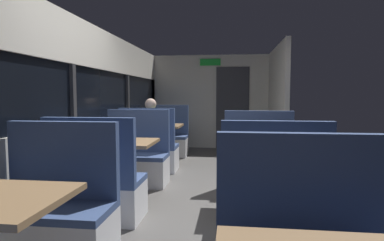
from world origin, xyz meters
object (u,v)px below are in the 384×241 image
bench_mid_window_facing_end (97,189)px  coffee_cup_primary (106,136)px  bench_near_window_facing_entry (54,219)px  bench_far_window_facing_end (150,152)px  bench_far_window_facing_entry (166,141)px  dining_table_rear_aisle (265,155)px  seated_passenger (150,140)px  bench_rear_aisle_facing_entry (259,168)px  bench_rear_aisle_facing_end (273,202)px  dining_table_far_window (158,130)px  dining_table_mid_window (119,149)px  bench_mid_window_facing_entry (136,162)px

bench_mid_window_facing_end → coffee_cup_primary: bearing=105.3°
bench_near_window_facing_entry → bench_far_window_facing_end: (0.00, 3.03, 0.00)m
bench_near_window_facing_entry → bench_mid_window_facing_end: 0.81m
bench_far_window_facing_entry → dining_table_rear_aisle: 3.60m
bench_far_window_facing_end → seated_passenger: bearing=90.0°
dining_table_rear_aisle → bench_rear_aisle_facing_entry: size_ratio=0.82×
bench_rear_aisle_facing_entry → bench_rear_aisle_facing_end: bearing=-90.0°
bench_far_window_facing_end → bench_far_window_facing_entry: bearing=90.0°
dining_table_far_window → dining_table_rear_aisle: bearing=-53.4°
bench_far_window_facing_entry → coffee_cup_primary: (-0.22, -2.79, 0.46)m
dining_table_mid_window → bench_rear_aisle_facing_entry: 1.88m
bench_rear_aisle_facing_end → bench_rear_aisle_facing_entry: (0.00, 1.40, 0.00)m
bench_mid_window_facing_end → bench_mid_window_facing_entry: same height
bench_far_window_facing_entry → dining_table_mid_window: bearing=-90.0°
bench_mid_window_facing_entry → coffee_cup_primary: 0.77m
bench_mid_window_facing_end → bench_rear_aisle_facing_entry: (1.79, 1.20, 0.00)m
bench_mid_window_facing_entry → coffee_cup_primary: (-0.22, -0.58, 0.46)m
bench_mid_window_facing_entry → dining_table_rear_aisle: bearing=-26.7°
bench_near_window_facing_entry → dining_table_rear_aisle: bench_near_window_facing_entry is taller
bench_mid_window_facing_entry → bench_rear_aisle_facing_entry: bearing=-6.4°
dining_table_mid_window → coffee_cup_primary: (-0.22, 0.12, 0.15)m
bench_far_window_facing_end → bench_near_window_facing_entry: bearing=-90.0°
dining_table_far_window → bench_rear_aisle_facing_end: bench_rear_aisle_facing_end is taller
dining_table_rear_aisle → seated_passenger: 2.53m
bench_mid_window_facing_entry → bench_far_window_facing_entry: bearing=90.0°
bench_rear_aisle_facing_entry → bench_mid_window_facing_entry: bearing=173.6°
bench_mid_window_facing_entry → dining_table_rear_aisle: (1.79, -0.90, 0.31)m
bench_near_window_facing_entry → bench_rear_aisle_facing_entry: (1.79, 2.01, 0.00)m
dining_table_far_window → bench_rear_aisle_facing_entry: bearing=-43.8°
bench_rear_aisle_facing_end → seated_passenger: 3.07m
dining_table_mid_window → coffee_cup_primary: size_ratio=10.00×
bench_mid_window_facing_end → bench_rear_aisle_facing_entry: bearing=33.8°
bench_near_window_facing_entry → bench_mid_window_facing_entry: same height
bench_far_window_facing_entry → bench_rear_aisle_facing_entry: 3.00m
bench_far_window_facing_end → dining_table_rear_aisle: bearing=-43.8°
dining_table_far_window → bench_far_window_facing_end: (0.00, -0.70, -0.31)m
bench_far_window_facing_end → seated_passenger: size_ratio=0.87×
dining_table_rear_aisle → bench_mid_window_facing_entry: bearing=153.3°
bench_mid_window_facing_entry → bench_far_window_facing_end: same height
bench_near_window_facing_entry → dining_table_far_window: (0.00, 3.73, 0.31)m
bench_rear_aisle_facing_entry → seated_passenger: (-1.79, 1.09, 0.21)m
dining_table_mid_window → bench_mid_window_facing_entry: bench_mid_window_facing_entry is taller
bench_near_window_facing_entry → bench_far_window_facing_end: same height
dining_table_mid_window → bench_far_window_facing_end: 1.55m
bench_mid_window_facing_entry → coffee_cup_primary: bearing=-111.3°
dining_table_mid_window → seated_passenger: size_ratio=0.71×
dining_table_mid_window → dining_table_rear_aisle: 1.80m
bench_mid_window_facing_end → coffee_cup_primary: bench_mid_window_facing_end is taller
bench_far_window_facing_entry → bench_rear_aisle_facing_entry: same height
bench_near_window_facing_entry → bench_far_window_facing_end: size_ratio=1.00×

